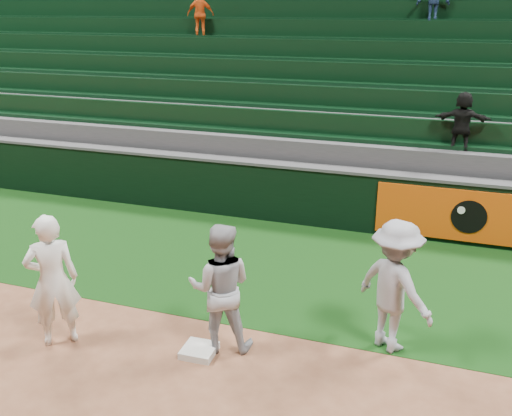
{
  "coord_description": "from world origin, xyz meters",
  "views": [
    {
      "loc": [
        2.89,
        -5.68,
        4.32
      ],
      "look_at": [
        0.13,
        2.3,
        1.3
      ],
      "focal_mm": 40.0,
      "sensor_mm": 36.0,
      "label": 1
    }
  ],
  "objects": [
    {
      "name": "ground",
      "position": [
        0.0,
        0.0,
        0.0
      ],
      "size": [
        70.0,
        70.0,
        0.0
      ],
      "primitive_type": "plane",
      "color": "brown",
      "rests_on": "ground"
    },
    {
      "name": "foul_grass",
      "position": [
        0.0,
        3.0,
        0.0
      ],
      "size": [
        36.0,
        4.2,
        0.01
      ],
      "primitive_type": "cube",
      "color": "black",
      "rests_on": "ground"
    },
    {
      "name": "first_base",
      "position": [
        0.1,
        0.12,
        0.05
      ],
      "size": [
        0.44,
        0.44,
        0.1
      ],
      "primitive_type": "cube",
      "rotation": [
        0.0,
        0.0,
        0.03
      ],
      "color": "silver",
      "rests_on": "ground"
    },
    {
      "name": "first_baseman",
      "position": [
        -1.82,
        -0.22,
        0.92
      ],
      "size": [
        0.8,
        0.76,
        1.83
      ],
      "primitive_type": "imported",
      "rotation": [
        0.0,
        0.0,
        3.83
      ],
      "color": "white",
      "rests_on": "ground"
    },
    {
      "name": "baserunner",
      "position": [
        0.31,
        0.39,
        0.87
      ],
      "size": [
        1.0,
        0.87,
        1.75
      ],
      "primitive_type": "imported",
      "rotation": [
        0.0,
        0.0,
        3.42
      ],
      "color": "#A0A3AB",
      "rests_on": "ground"
    },
    {
      "name": "base_coach",
      "position": [
        2.44,
        1.1,
        0.9
      ],
      "size": [
        1.33,
        1.2,
        1.79
      ],
      "primitive_type": "imported",
      "rotation": [
        0.0,
        0.0,
        2.54
      ],
      "color": "#999CA6",
      "rests_on": "foul_grass"
    },
    {
      "name": "field_wall",
      "position": [
        0.03,
        5.2,
        0.63
      ],
      "size": [
        36.0,
        0.45,
        1.25
      ],
      "color": "black",
      "rests_on": "ground"
    },
    {
      "name": "stadium_seating",
      "position": [
        0.0,
        8.97,
        1.7
      ],
      "size": [
        36.0,
        5.95,
        5.16
      ],
      "color": "#363638",
      "rests_on": "ground"
    }
  ]
}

